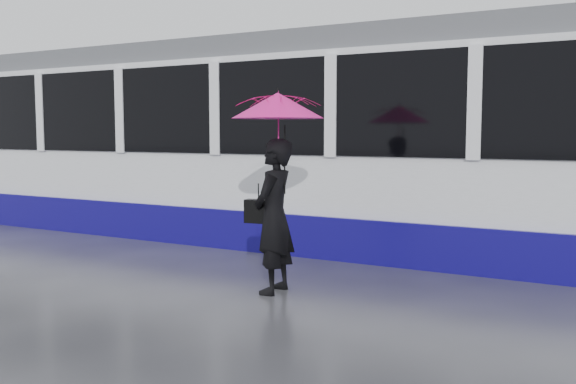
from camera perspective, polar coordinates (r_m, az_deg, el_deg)
The scene contains 6 objects.
ground at distance 8.07m, azimuth 1.56°, elevation -7.79°, with size 90.00×90.00×0.00m, color #27272C.
rails at distance 10.30m, azimuth 8.09°, elevation -4.91°, with size 34.00×1.51×0.02m.
tram at distance 9.56m, azimuth 20.80°, elevation 3.83°, with size 26.00×2.56×3.35m.
woman at distance 7.29m, azimuth -1.25°, elevation -2.18°, with size 0.64×0.42×1.76m, color black.
umbrella at distance 7.20m, azimuth -0.93°, elevation 6.10°, with size 1.14×1.14×1.19m.
handbag at distance 7.41m, azimuth -2.64°, elevation -1.72°, with size 0.33×0.17×0.45m.
Camera 1 is at (3.66, -6.95, 1.84)m, focal length 40.00 mm.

